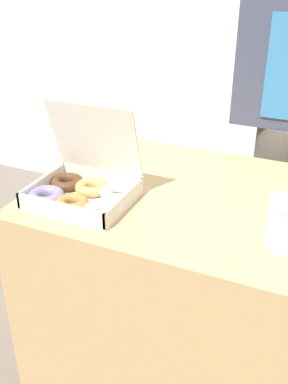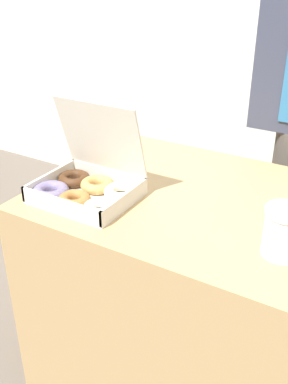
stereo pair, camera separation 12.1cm
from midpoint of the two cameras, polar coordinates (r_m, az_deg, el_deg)
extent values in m
cube|color=tan|center=(1.53, 8.13, -14.14)|extent=(1.20, 0.71, 0.77)
cube|color=silver|center=(1.32, -10.41, -1.17)|extent=(0.28, 0.23, 0.01)
cube|color=silver|center=(1.38, -15.16, 0.91)|extent=(0.01, 0.23, 0.05)
cube|color=silver|center=(1.24, -5.32, -1.36)|extent=(0.01, 0.23, 0.05)
cube|color=silver|center=(1.23, -13.42, -2.40)|extent=(0.28, 0.01, 0.05)
cube|color=silver|center=(1.39, -7.93, 1.80)|extent=(0.28, 0.01, 0.05)
cube|color=silver|center=(1.31, -8.97, 6.61)|extent=(0.28, 0.07, 0.23)
torus|color=slate|center=(1.32, -14.95, -0.65)|extent=(0.15, 0.15, 0.03)
torus|color=#4C2D19|center=(1.39, -12.22, 1.17)|extent=(0.12, 0.12, 0.03)
torus|color=#A87038|center=(1.27, -11.83, -1.52)|extent=(0.13, 0.13, 0.03)
torus|color=tan|center=(1.35, -9.20, 0.54)|extent=(0.11, 0.11, 0.03)
torus|color=white|center=(1.22, -8.49, -2.38)|extent=(0.12, 0.12, 0.03)
torus|color=silver|center=(1.31, -5.98, -0.20)|extent=(0.14, 0.14, 0.03)
cylinder|color=white|center=(1.12, 14.85, -4.24)|extent=(0.10, 0.10, 0.11)
cylinder|color=#4C4742|center=(1.93, 14.39, -3.62)|extent=(0.22, 0.22, 0.85)
camera|label=1|loc=(0.06, -92.86, -1.49)|focal=42.00mm
camera|label=2|loc=(0.06, 87.14, 1.49)|focal=42.00mm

